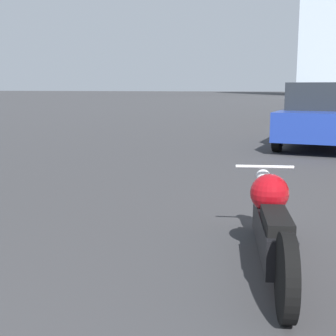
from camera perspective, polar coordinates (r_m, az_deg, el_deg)
motorcycle at (r=4.45m, az=12.48°, el=-6.60°), size 0.89×2.57×0.83m
parked_car_blue at (r=13.70m, az=17.85°, el=6.08°), size 2.06×4.54×1.78m
parked_car_black at (r=25.49m, az=18.78°, el=7.44°), size 1.95×3.96×1.70m
parked_car_white at (r=36.79m, az=19.27°, el=8.00°), size 2.13×4.52×1.73m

